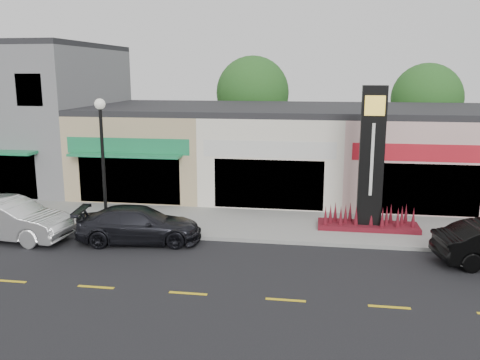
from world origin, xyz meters
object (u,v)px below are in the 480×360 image
Objects in this scene: pylon_sign at (370,180)px; lamp_west_near at (102,151)px; car_white_van at (9,219)px; car_dark_sedan at (139,225)px.

lamp_west_near is at bearing -171.23° from pylon_sign.
pylon_sign reaches higher than car_white_van.
lamp_west_near is at bearing 51.78° from car_dark_sedan.
lamp_west_near reaches higher than car_white_van.
pylon_sign reaches higher than lamp_west_near.
pylon_sign is (11.00, 1.70, -1.20)m from lamp_west_near.
car_white_van reaches higher than car_dark_sedan.
lamp_west_near is 1.11× the size of car_dark_sedan.
car_dark_sedan is at bearing -79.05° from car_white_van.
lamp_west_near is 3.49m from car_dark_sedan.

